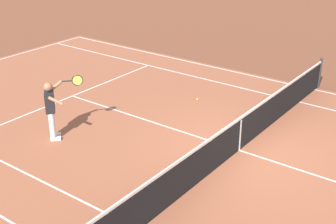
# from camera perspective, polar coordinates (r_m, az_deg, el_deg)

# --- Properties ---
(ground_plane) EXTENTS (60.00, 60.00, 0.00)m
(ground_plane) POSITION_cam_1_polar(r_m,az_deg,el_deg) (12.49, 8.67, -4.66)
(ground_plane) COLOR brown
(court_slab) EXTENTS (24.20, 11.40, 0.00)m
(court_slab) POSITION_cam_1_polar(r_m,az_deg,el_deg) (12.49, 8.67, -4.65)
(court_slab) COLOR #935138
(court_slab) RESTS_ON ground_plane
(court_line_markings) EXTENTS (23.85, 11.05, 0.01)m
(court_line_markings) POSITION_cam_1_polar(r_m,az_deg,el_deg) (12.49, 8.67, -4.64)
(court_line_markings) COLOR white
(court_line_markings) RESTS_ON ground_plane
(tennis_net) EXTENTS (0.10, 11.70, 1.08)m
(tennis_net) POSITION_cam_1_polar(r_m,az_deg,el_deg) (12.27, 8.81, -2.64)
(tennis_net) COLOR #2D2D33
(tennis_net) RESTS_ON ground_plane
(tennis_player_near) EXTENTS (0.75, 1.15, 1.70)m
(tennis_player_near) POSITION_cam_1_polar(r_m,az_deg,el_deg) (12.96, -14.08, 0.53)
(tennis_player_near) COLOR white
(tennis_player_near) RESTS_ON ground_plane
(tennis_ball) EXTENTS (0.07, 0.07, 0.07)m
(tennis_ball) POSITION_cam_1_polar(r_m,az_deg,el_deg) (15.49, 3.62, 1.57)
(tennis_ball) COLOR #CCE01E
(tennis_ball) RESTS_ON ground_plane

